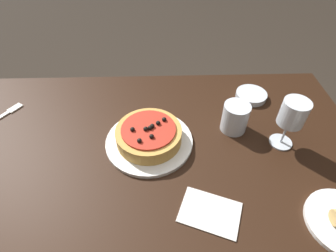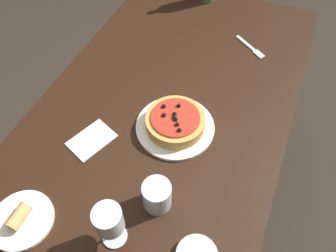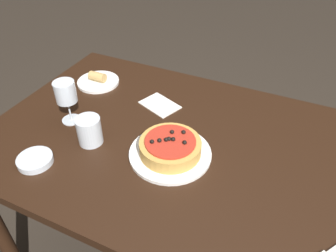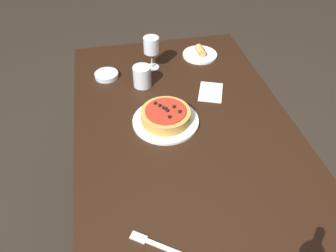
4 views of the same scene
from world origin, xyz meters
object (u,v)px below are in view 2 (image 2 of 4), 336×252
Objects in this scene: wine_glass at (109,221)px; dining_table at (167,116)px; dinner_plate at (175,127)px; pizza at (175,121)px; side_plate at (21,219)px; water_cup at (157,196)px; fork at (251,48)px.

dining_table is at bearing -173.37° from wine_glass.
pizza is (0.00, -0.00, 0.03)m from dinner_plate.
dining_table is at bearing 160.38° from side_plate.
water_cup is at bearing 11.37° from pizza.
fork is at bearing 164.67° from pizza.
dinner_plate is 0.28m from water_cup.
dining_table is 0.47m from fork.
dining_table is 8.64× the size of side_plate.
water_cup is at bearing 121.05° from side_plate.
water_cup is at bearing 153.67° from wine_glass.
water_cup reaches higher than dining_table.
dinner_plate is at bearing 149.67° from side_plate.
dinner_plate is 0.55m from side_plate.
side_plate is (0.06, -0.26, -0.11)m from wine_glass.
dinner_plate is 0.53m from fork.
pizza is 2.06× the size of water_cup.
side_plate is at bearing -78.54° from fork.
side_plate is (0.57, -0.20, 0.10)m from dining_table.
side_plate is at bearing -30.32° from pizza.
dinner_plate is at bearing 121.41° from pizza.
wine_glass is 0.29m from side_plate.
water_cup is at bearing 18.75° from dining_table.
pizza is 0.42m from wine_glass.
fork is 1.06m from side_plate.
fork is (-0.51, 0.14, -0.03)m from pizza.
dining_table is 7.73× the size of pizza.
fork is (-0.41, 0.21, 0.09)m from dining_table.
dinner_plate reaches higher than fork.
pizza is at bearing 178.23° from wine_glass.
dining_table is 0.42m from water_cup.
fork is at bearing 170.60° from wine_glass.
water_cup is 0.66× the size of fork.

